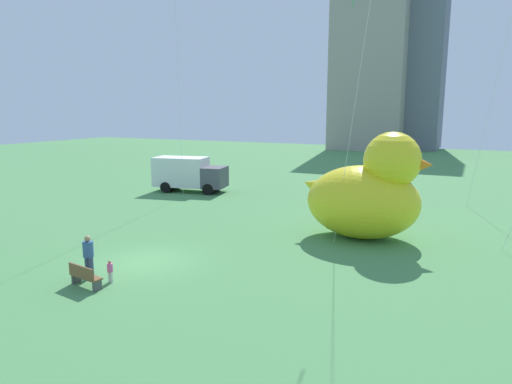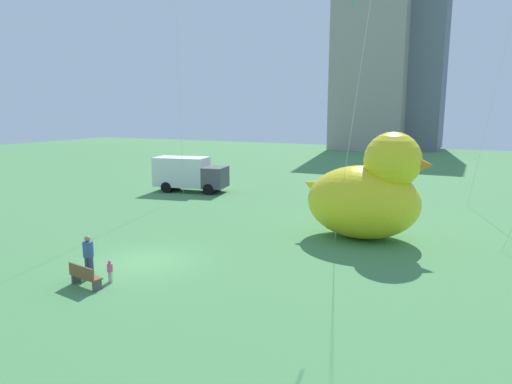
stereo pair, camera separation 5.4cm
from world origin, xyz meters
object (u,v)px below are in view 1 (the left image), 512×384
person_adult (88,254)px  box_truck (189,174)px  park_bench (84,276)px  giant_inflatable_duck (367,193)px  person_child (110,270)px

person_adult → box_truck: size_ratio=0.28×
park_bench → box_truck: bearing=113.1°
person_adult → giant_inflatable_duck: giant_inflatable_duck is taller
giant_inflatable_duck → box_truck: size_ratio=1.09×
person_adult → person_child: (1.23, -0.11, -0.46)m
park_bench → box_truck: box_truck is taller
park_bench → giant_inflatable_duck: (8.21, 11.60, 1.94)m
person_child → box_truck: box_truck is taller
park_bench → person_adult: 1.27m
person_child → box_truck: 20.32m
park_bench → person_child: size_ratio=1.71×
park_bench → person_adult: bearing=126.9°
giant_inflatable_duck → person_adult: bearing=-129.9°
person_adult → box_truck: bearing=112.3°
person_child → giant_inflatable_duck: size_ratio=0.13×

